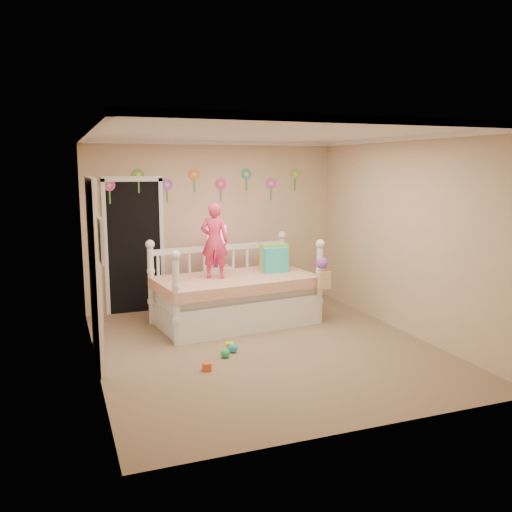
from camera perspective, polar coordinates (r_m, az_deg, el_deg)
name	(u,v)px	position (r m, az deg, el deg)	size (l,w,h in m)	color
floor	(265,348)	(6.79, 1.00, -9.62)	(4.00, 4.50, 0.01)	#7F684C
ceiling	(266,133)	(6.42, 1.06, 12.87)	(4.00, 4.50, 0.01)	white
back_wall	(214,225)	(8.59, -4.48, 3.31)	(4.00, 0.01, 2.60)	tan
left_wall	(92,253)	(6.05, -16.90, 0.31)	(0.01, 4.50, 2.60)	tan
right_wall	(406,236)	(7.44, 15.52, 2.03)	(0.01, 4.50, 2.60)	tan
crown_molding	(266,135)	(6.42, 1.06, 12.60)	(4.00, 4.50, 0.06)	white
daybed	(236,281)	(7.65, -2.17, -2.67)	(2.26, 1.21, 1.22)	white
pillow_turquoise	(276,260)	(7.89, 2.07, -0.44)	(0.36, 0.13, 0.36)	#28C0C9
pillow_lime	(274,257)	(8.10, 1.92, -0.09)	(0.41, 0.15, 0.39)	#A0E947
child	(214,241)	(7.46, -4.40, 1.61)	(0.38, 0.25, 1.04)	#F43761
nightstand	(218,289)	(8.36, -4.07, -3.47)	(0.42, 0.32, 0.70)	white
table_lamp	(217,239)	(8.22, -4.14, 1.77)	(0.29, 0.29, 0.64)	#CF1B84
closet_doorway	(134,245)	(8.36, -12.70, 1.10)	(0.90, 0.04, 2.07)	black
flower_decals	(208,184)	(8.51, -5.11, 7.56)	(3.40, 0.02, 0.50)	#B2668C
mirror_closet	(95,271)	(6.39, -16.61, -1.48)	(0.07, 1.30, 2.10)	white
wall_picture	(101,240)	(5.12, -16.03, 1.59)	(0.05, 0.34, 0.42)	white
hanging_bag	(323,274)	(7.51, 7.03, -1.92)	(0.20, 0.16, 0.36)	beige
toy_scatter	(220,355)	(6.38, -3.82, -10.39)	(0.80, 1.30, 0.11)	#996666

